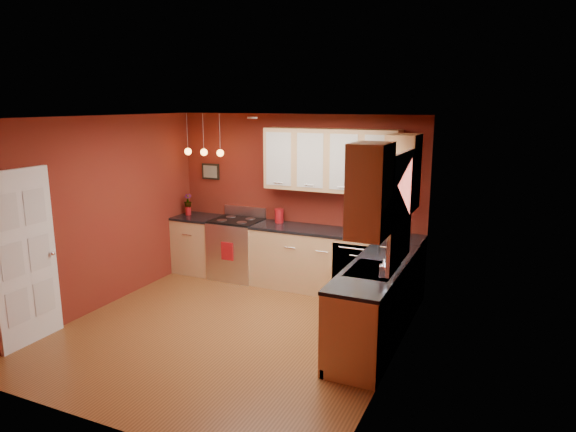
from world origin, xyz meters
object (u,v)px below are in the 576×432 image
at_px(gas_range, 237,248).
at_px(red_canister, 279,216).
at_px(coffee_maker, 374,226).
at_px(soap_pump, 384,269).
at_px(sink, 373,272).

relative_size(gas_range, red_canister, 5.14).
bearing_deg(coffee_maker, soap_pump, -65.75).
bearing_deg(sink, soap_pump, -53.86).
bearing_deg(soap_pump, gas_range, 148.08).
distance_m(sink, soap_pump, 0.33).
bearing_deg(red_canister, coffee_maker, -4.75).
relative_size(coffee_maker, soap_pump, 1.34).
bearing_deg(red_canister, sink, -40.29).
bearing_deg(gas_range, sink, -29.78).
relative_size(gas_range, soap_pump, 5.30).
xyz_separation_m(sink, coffee_maker, (-0.40, 1.51, 0.15)).
xyz_separation_m(gas_range, red_canister, (0.69, 0.14, 0.57)).
bearing_deg(gas_range, red_canister, 11.61).
distance_m(gas_range, coffee_maker, 2.30).
xyz_separation_m(gas_range, sink, (2.62, -1.50, 0.43)).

